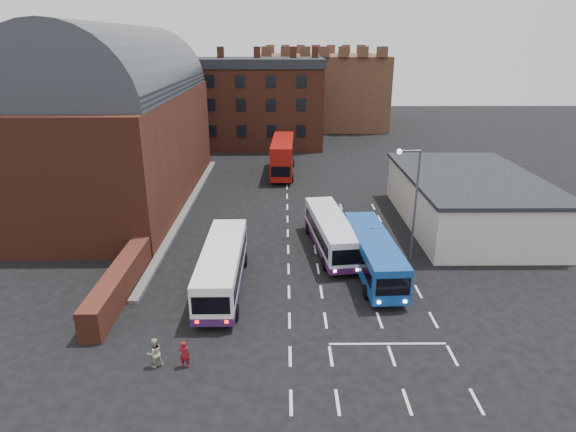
{
  "coord_description": "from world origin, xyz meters",
  "views": [
    {
      "loc": [
        -0.25,
        -23.77,
        14.65
      ],
      "look_at": [
        0.0,
        10.0,
        2.2
      ],
      "focal_mm": 30.0,
      "sensor_mm": 36.0,
      "label": 1
    }
  ],
  "objects_px": {
    "bus_white_inbound": "(331,231)",
    "bus_blue": "(373,253)",
    "bus_red_double": "(283,156)",
    "street_lamp": "(412,195)",
    "bus_white_outbound": "(222,265)",
    "pedestrian_beige": "(155,353)",
    "pedestrian_red": "(184,354)"
  },
  "relations": [
    {
      "from": "bus_white_outbound",
      "to": "bus_blue",
      "type": "distance_m",
      "value": 9.81
    },
    {
      "from": "bus_white_inbound",
      "to": "bus_blue",
      "type": "height_order",
      "value": "bus_blue"
    },
    {
      "from": "bus_blue",
      "to": "street_lamp",
      "type": "xyz_separation_m",
      "value": [
        2.79,
        2.16,
        3.24
      ]
    },
    {
      "from": "pedestrian_beige",
      "to": "bus_white_outbound",
      "type": "bearing_deg",
      "value": -137.18
    },
    {
      "from": "bus_blue",
      "to": "pedestrian_red",
      "type": "height_order",
      "value": "bus_blue"
    },
    {
      "from": "street_lamp",
      "to": "pedestrian_red",
      "type": "relative_size",
      "value": 5.62
    },
    {
      "from": "bus_white_outbound",
      "to": "bus_red_double",
      "type": "bearing_deg",
      "value": 82.13
    },
    {
      "from": "pedestrian_beige",
      "to": "bus_red_double",
      "type": "bearing_deg",
      "value": -130.09
    },
    {
      "from": "bus_red_double",
      "to": "street_lamp",
      "type": "height_order",
      "value": "street_lamp"
    },
    {
      "from": "bus_blue",
      "to": "pedestrian_red",
      "type": "relative_size",
      "value": 6.92
    },
    {
      "from": "bus_blue",
      "to": "pedestrian_red",
      "type": "bearing_deg",
      "value": 39.14
    },
    {
      "from": "bus_blue",
      "to": "street_lamp",
      "type": "distance_m",
      "value": 4.79
    },
    {
      "from": "bus_red_double",
      "to": "pedestrian_red",
      "type": "xyz_separation_m",
      "value": [
        -4.53,
        -34.62,
        -1.44
      ]
    },
    {
      "from": "pedestrian_red",
      "to": "street_lamp",
      "type": "bearing_deg",
      "value": -136.9
    },
    {
      "from": "bus_blue",
      "to": "pedestrian_red",
      "type": "distance_m",
      "value": 14.23
    },
    {
      "from": "bus_white_inbound",
      "to": "street_lamp",
      "type": "bearing_deg",
      "value": 154.99
    },
    {
      "from": "pedestrian_beige",
      "to": "bus_blue",
      "type": "bearing_deg",
      "value": -171.91
    },
    {
      "from": "pedestrian_red",
      "to": "pedestrian_beige",
      "type": "distance_m",
      "value": 1.41
    },
    {
      "from": "bus_white_inbound",
      "to": "bus_red_double",
      "type": "xyz_separation_m",
      "value": [
        -3.56,
        21.23,
        0.61
      ]
    },
    {
      "from": "bus_white_outbound",
      "to": "bus_red_double",
      "type": "distance_m",
      "value": 27.18
    },
    {
      "from": "bus_blue",
      "to": "pedestrian_beige",
      "type": "relative_size",
      "value": 6.53
    },
    {
      "from": "street_lamp",
      "to": "pedestrian_beige",
      "type": "height_order",
      "value": "street_lamp"
    },
    {
      "from": "bus_white_outbound",
      "to": "street_lamp",
      "type": "xyz_separation_m",
      "value": [
        12.42,
        4.01,
        3.2
      ]
    },
    {
      "from": "street_lamp",
      "to": "pedestrian_beige",
      "type": "xyz_separation_m",
      "value": [
        -14.73,
        -11.63,
        -4.05
      ]
    },
    {
      "from": "bus_blue",
      "to": "street_lamp",
      "type": "relative_size",
      "value": 1.23
    },
    {
      "from": "pedestrian_red",
      "to": "bus_red_double",
      "type": "bearing_deg",
      "value": -95.63
    },
    {
      "from": "street_lamp",
      "to": "pedestrian_red",
      "type": "distance_m",
      "value": 18.19
    },
    {
      "from": "bus_red_double",
      "to": "street_lamp",
      "type": "bearing_deg",
      "value": 113.03
    },
    {
      "from": "bus_blue",
      "to": "pedestrian_beige",
      "type": "bearing_deg",
      "value": 35.41
    },
    {
      "from": "bus_red_double",
      "to": "pedestrian_beige",
      "type": "relative_size",
      "value": 6.77
    },
    {
      "from": "pedestrian_red",
      "to": "bus_white_outbound",
      "type": "bearing_deg",
      "value": -94.83
    },
    {
      "from": "bus_blue",
      "to": "bus_red_double",
      "type": "bearing_deg",
      "value": -79.56
    }
  ]
}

